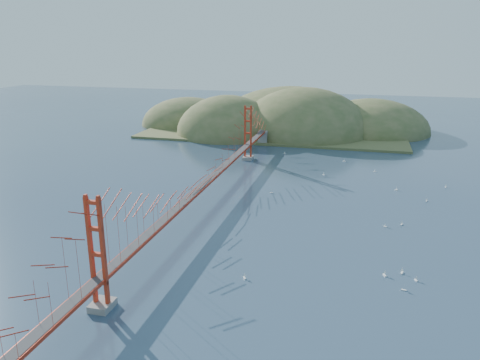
% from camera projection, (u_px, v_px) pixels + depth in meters
% --- Properties ---
extents(ground, '(320.00, 320.00, 0.00)m').
position_uv_depth(ground, '(203.00, 206.00, 73.37)').
color(ground, '#2F455F').
rests_on(ground, ground).
extents(bridge, '(2.20, 94.40, 12.00)m').
position_uv_depth(bridge, '(202.00, 162.00, 71.49)').
color(bridge, gray).
rests_on(bridge, ground).
extents(far_headlands, '(84.00, 58.00, 25.00)m').
position_uv_depth(far_headlands, '(286.00, 128.00, 136.25)').
color(far_headlands, olive).
rests_on(far_headlands, ground).
extents(sailboat_3, '(0.54, 0.46, 0.62)m').
position_uv_depth(sailboat_3, '(271.00, 192.00, 79.37)').
color(sailboat_3, white).
rests_on(sailboat_3, ground).
extents(sailboat_10, '(0.61, 0.61, 0.66)m').
position_uv_depth(sailboat_10, '(245.00, 277.00, 51.24)').
color(sailboat_10, white).
rests_on(sailboat_10, ground).
extents(sailboat_1, '(0.59, 0.59, 0.62)m').
position_uv_depth(sailboat_1, '(385.00, 226.00, 65.19)').
color(sailboat_1, white).
rests_on(sailboat_1, ground).
extents(sailboat_15, '(0.47, 0.54, 0.61)m').
position_uv_depth(sailboat_15, '(446.00, 187.00, 82.27)').
color(sailboat_15, white).
rests_on(sailboat_15, ground).
extents(sailboat_8, '(0.52, 0.46, 0.59)m').
position_uv_depth(sailboat_8, '(375.00, 171.00, 91.76)').
color(sailboat_8, white).
rests_on(sailboat_8, ground).
extents(sailboat_4, '(0.58, 0.58, 0.66)m').
position_uv_depth(sailboat_4, '(402.00, 224.00, 65.83)').
color(sailboat_4, white).
rests_on(sailboat_4, ground).
extents(sailboat_2, '(0.53, 0.48, 0.60)m').
position_uv_depth(sailboat_2, '(404.00, 289.00, 48.80)').
color(sailboat_2, white).
rests_on(sailboat_2, ground).
extents(sailboat_9, '(0.56, 0.57, 0.64)m').
position_uv_depth(sailboat_9, '(427.00, 201.00, 75.27)').
color(sailboat_9, white).
rests_on(sailboat_9, ground).
extents(sailboat_0, '(0.61, 0.62, 0.69)m').
position_uv_depth(sailboat_0, '(385.00, 274.00, 51.82)').
color(sailboat_0, white).
rests_on(sailboat_0, ground).
extents(sailboat_14, '(0.60, 0.64, 0.72)m').
position_uv_depth(sailboat_14, '(402.00, 272.00, 52.33)').
color(sailboat_14, white).
rests_on(sailboat_14, ground).
extents(sailboat_7, '(0.66, 0.66, 0.74)m').
position_uv_depth(sailboat_7, '(344.00, 161.00, 99.45)').
color(sailboat_7, white).
rests_on(sailboat_7, ground).
extents(sailboat_12, '(0.54, 0.54, 0.59)m').
position_uv_depth(sailboat_12, '(285.00, 153.00, 106.03)').
color(sailboat_12, white).
rests_on(sailboat_12, ground).
extents(sailboat_6, '(0.53, 0.54, 0.60)m').
position_uv_depth(sailboat_6, '(416.00, 279.00, 50.78)').
color(sailboat_6, white).
rests_on(sailboat_6, ground).
extents(sailboat_extra_0, '(0.57, 0.48, 0.65)m').
position_uv_depth(sailboat_extra_0, '(397.00, 190.00, 80.73)').
color(sailboat_extra_0, white).
rests_on(sailboat_extra_0, ground).
extents(sailboat_extra_1, '(0.61, 0.61, 0.63)m').
position_uv_depth(sailboat_extra_1, '(324.00, 174.00, 89.73)').
color(sailboat_extra_1, white).
rests_on(sailboat_extra_1, ground).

